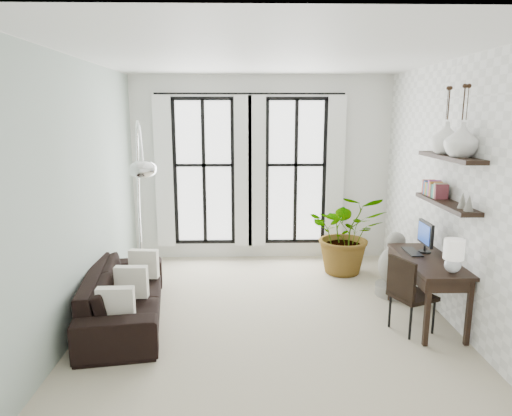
{
  "coord_description": "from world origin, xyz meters",
  "views": [
    {
      "loc": [
        -0.28,
        -5.45,
        2.54
      ],
      "look_at": [
        -0.14,
        0.3,
        1.36
      ],
      "focal_mm": 32.0,
      "sensor_mm": 36.0,
      "label": 1
    }
  ],
  "objects_px": {
    "arc_lamp": "(139,163)",
    "buddha": "(394,269)",
    "desk_chair": "(408,290)",
    "plant": "(347,233)",
    "sofa": "(124,295)",
    "desk": "(429,265)"
  },
  "relations": [
    {
      "from": "arc_lamp",
      "to": "buddha",
      "type": "height_order",
      "value": "arc_lamp"
    },
    {
      "from": "desk_chair",
      "to": "arc_lamp",
      "type": "height_order",
      "value": "arc_lamp"
    },
    {
      "from": "plant",
      "to": "buddha",
      "type": "relative_size",
      "value": 1.43
    },
    {
      "from": "arc_lamp",
      "to": "desk_chair",
      "type": "bearing_deg",
      "value": -18.9
    },
    {
      "from": "arc_lamp",
      "to": "buddha",
      "type": "bearing_deg",
      "value": -0.04
    },
    {
      "from": "sofa",
      "to": "plant",
      "type": "relative_size",
      "value": 1.7
    },
    {
      "from": "sofa",
      "to": "plant",
      "type": "bearing_deg",
      "value": -70.94
    },
    {
      "from": "desk",
      "to": "desk_chair",
      "type": "xyz_separation_m",
      "value": [
        -0.33,
        -0.24,
        -0.23
      ]
    },
    {
      "from": "desk",
      "to": "arc_lamp",
      "type": "distance_m",
      "value": 3.93
    },
    {
      "from": "arc_lamp",
      "to": "sofa",
      "type": "bearing_deg",
      "value": -97.98
    },
    {
      "from": "plant",
      "to": "arc_lamp",
      "type": "xyz_separation_m",
      "value": [
        -3.05,
        -0.95,
        1.24
      ]
    },
    {
      "from": "arc_lamp",
      "to": "buddha",
      "type": "xyz_separation_m",
      "value": [
        3.53,
        -0.0,
        -1.52
      ]
    },
    {
      "from": "desk",
      "to": "buddha",
      "type": "xyz_separation_m",
      "value": [
        -0.11,
        0.9,
        -0.36
      ]
    },
    {
      "from": "desk_chair",
      "to": "buddha",
      "type": "xyz_separation_m",
      "value": [
        0.22,
        1.13,
        -0.14
      ]
    },
    {
      "from": "desk_chair",
      "to": "buddha",
      "type": "relative_size",
      "value": 1.0
    },
    {
      "from": "desk",
      "to": "desk_chair",
      "type": "distance_m",
      "value": 0.46
    },
    {
      "from": "desk_chair",
      "to": "plant",
      "type": "bearing_deg",
      "value": 74.06
    },
    {
      "from": "desk_chair",
      "to": "buddha",
      "type": "bearing_deg",
      "value": 55.86
    },
    {
      "from": "sofa",
      "to": "plant",
      "type": "distance_m",
      "value": 3.59
    },
    {
      "from": "plant",
      "to": "desk",
      "type": "bearing_deg",
      "value": -72.21
    },
    {
      "from": "plant",
      "to": "sofa",
      "type": "bearing_deg",
      "value": -151.98
    },
    {
      "from": "desk",
      "to": "buddha",
      "type": "relative_size",
      "value": 1.49
    }
  ]
}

